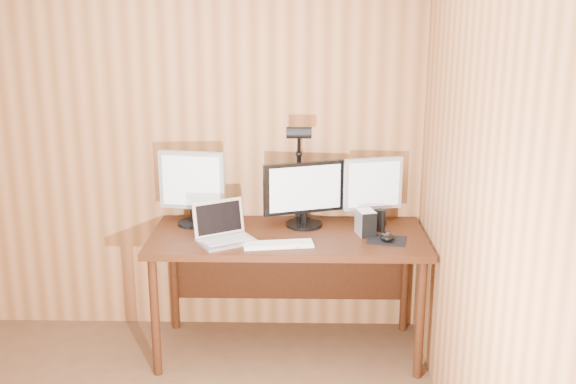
{
  "coord_description": "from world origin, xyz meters",
  "views": [
    {
      "loc": [
        1.01,
        -2.08,
        2.03
      ],
      "look_at": [
        0.93,
        1.58,
        1.02
      ],
      "focal_mm": 42.0,
      "sensor_mm": 36.0,
      "label": 1
    }
  ],
  "objects_px": {
    "laptop": "(223,231)",
    "keyboard": "(278,244)",
    "mouse": "(387,237)",
    "phone": "(296,245)",
    "desk": "(288,250)",
    "desk_lamp": "(299,159)",
    "monitor_center": "(304,193)",
    "monitor_left": "(192,186)",
    "speaker": "(381,220)",
    "hard_drive": "(366,223)",
    "monitor_right": "(373,189)"
  },
  "relations": [
    {
      "from": "laptop",
      "to": "keyboard",
      "type": "bearing_deg",
      "value": -45.91
    },
    {
      "from": "mouse",
      "to": "phone",
      "type": "xyz_separation_m",
      "value": [
        -0.51,
        -0.1,
        -0.02
      ]
    },
    {
      "from": "desk",
      "to": "desk_lamp",
      "type": "xyz_separation_m",
      "value": [
        0.06,
        0.16,
        0.52
      ]
    },
    {
      "from": "monitor_center",
      "to": "desk_lamp",
      "type": "distance_m",
      "value": 0.21
    },
    {
      "from": "monitor_left",
      "to": "speaker",
      "type": "height_order",
      "value": "monitor_left"
    },
    {
      "from": "monitor_center",
      "to": "hard_drive",
      "type": "xyz_separation_m",
      "value": [
        0.36,
        -0.15,
        -0.13
      ]
    },
    {
      "from": "hard_drive",
      "to": "desk_lamp",
      "type": "relative_size",
      "value": 0.23
    },
    {
      "from": "desk",
      "to": "phone",
      "type": "bearing_deg",
      "value": -80.17
    },
    {
      "from": "phone",
      "to": "desk_lamp",
      "type": "bearing_deg",
      "value": 82.66
    },
    {
      "from": "speaker",
      "to": "desk_lamp",
      "type": "distance_m",
      "value": 0.61
    },
    {
      "from": "speaker",
      "to": "keyboard",
      "type": "bearing_deg",
      "value": -154.86
    },
    {
      "from": "speaker",
      "to": "laptop",
      "type": "bearing_deg",
      "value": -168.08
    },
    {
      "from": "mouse",
      "to": "monitor_right",
      "type": "bearing_deg",
      "value": 123.94
    },
    {
      "from": "monitor_center",
      "to": "desk_lamp",
      "type": "xyz_separation_m",
      "value": [
        -0.03,
        0.07,
        0.2
      ]
    },
    {
      "from": "monitor_right",
      "to": "monitor_center",
      "type": "bearing_deg",
      "value": 171.83
    },
    {
      "from": "phone",
      "to": "speaker",
      "type": "xyz_separation_m",
      "value": [
        0.5,
        0.28,
        0.06
      ]
    },
    {
      "from": "desk",
      "to": "speaker",
      "type": "height_order",
      "value": "speaker"
    },
    {
      "from": "monitor_center",
      "to": "keyboard",
      "type": "relative_size",
      "value": 1.22
    },
    {
      "from": "desk",
      "to": "speaker",
      "type": "xyz_separation_m",
      "value": [
        0.54,
        0.01,
        0.19
      ]
    },
    {
      "from": "monitor_center",
      "to": "monitor_left",
      "type": "xyz_separation_m",
      "value": [
        -0.67,
        0.01,
        0.04
      ]
    },
    {
      "from": "monitor_left",
      "to": "keyboard",
      "type": "height_order",
      "value": "monitor_left"
    },
    {
      "from": "keyboard",
      "to": "hard_drive",
      "type": "bearing_deg",
      "value": 13.68
    },
    {
      "from": "monitor_right",
      "to": "desk_lamp",
      "type": "bearing_deg",
      "value": 162.51
    },
    {
      "from": "laptop",
      "to": "speaker",
      "type": "relative_size",
      "value": 2.95
    },
    {
      "from": "phone",
      "to": "desk_lamp",
      "type": "height_order",
      "value": "desk_lamp"
    },
    {
      "from": "monitor_right",
      "to": "mouse",
      "type": "xyz_separation_m",
      "value": [
        0.05,
        -0.31,
        -0.2
      ]
    },
    {
      "from": "keyboard",
      "to": "mouse",
      "type": "bearing_deg",
      "value": 0.8
    },
    {
      "from": "monitor_left",
      "to": "monitor_center",
      "type": "bearing_deg",
      "value": 8.6
    },
    {
      "from": "laptop",
      "to": "mouse",
      "type": "distance_m",
      "value": 0.93
    },
    {
      "from": "desk",
      "to": "desk_lamp",
      "type": "bearing_deg",
      "value": 69.07
    },
    {
      "from": "monitor_left",
      "to": "mouse",
      "type": "distance_m",
      "value": 1.19
    },
    {
      "from": "desk",
      "to": "phone",
      "type": "xyz_separation_m",
      "value": [
        0.05,
        -0.27,
        0.13
      ]
    },
    {
      "from": "monitor_left",
      "to": "phone",
      "type": "bearing_deg",
      "value": -20.87
    },
    {
      "from": "hard_drive",
      "to": "speaker",
      "type": "xyz_separation_m",
      "value": [
        0.09,
        0.08,
        -0.01
      ]
    },
    {
      "from": "monitor_left",
      "to": "desk_lamp",
      "type": "bearing_deg",
      "value": 14.74
    },
    {
      "from": "monitor_center",
      "to": "phone",
      "type": "distance_m",
      "value": 0.41
    },
    {
      "from": "desk_lamp",
      "to": "phone",
      "type": "bearing_deg",
      "value": -103.12
    },
    {
      "from": "monitor_right",
      "to": "keyboard",
      "type": "height_order",
      "value": "monitor_right"
    },
    {
      "from": "speaker",
      "to": "desk_lamp",
      "type": "xyz_separation_m",
      "value": [
        -0.48,
        0.15,
        0.33
      ]
    },
    {
      "from": "keyboard",
      "to": "speaker",
      "type": "relative_size",
      "value": 3.09
    },
    {
      "from": "desk_lamp",
      "to": "desk",
      "type": "bearing_deg",
      "value": -122.32
    },
    {
      "from": "monitor_left",
      "to": "desk_lamp",
      "type": "height_order",
      "value": "desk_lamp"
    },
    {
      "from": "desk",
      "to": "monitor_center",
      "type": "bearing_deg",
      "value": 42.67
    },
    {
      "from": "keyboard",
      "to": "monitor_right",
      "type": "bearing_deg",
      "value": 27.52
    },
    {
      "from": "monitor_center",
      "to": "hard_drive",
      "type": "relative_size",
      "value": 3.21
    },
    {
      "from": "desk",
      "to": "laptop",
      "type": "relative_size",
      "value": 4.2
    },
    {
      "from": "desk",
      "to": "laptop",
      "type": "xyz_separation_m",
      "value": [
        -0.37,
        -0.18,
        0.18
      ]
    },
    {
      "from": "hard_drive",
      "to": "phone",
      "type": "height_order",
      "value": "hard_drive"
    },
    {
      "from": "desk",
      "to": "monitor_center",
      "type": "relative_size",
      "value": 3.29
    },
    {
      "from": "mouse",
      "to": "speaker",
      "type": "xyz_separation_m",
      "value": [
        -0.02,
        0.18,
        0.04
      ]
    }
  ]
}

